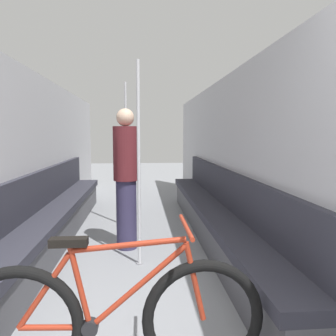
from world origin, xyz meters
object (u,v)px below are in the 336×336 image
Objects in this scene: grab_pole_near at (139,167)px; bicycle at (113,320)px; passenger_standing at (126,177)px; bench_seat_row_left at (52,221)px; bench_seat_row_right at (214,217)px; grab_pole_far at (126,158)px.

bicycle is at bearing -94.78° from grab_pole_near.
bench_seat_row_left is at bearing 134.08° from passenger_standing.
grab_pole_near reaches higher than bench_seat_row_left.
bench_seat_row_right is 3.02× the size of passenger_standing.
grab_pole_far is 1.27× the size of passenger_standing.
grab_pole_near is at bearing 95.20° from bicycle.
passenger_standing is (-0.16, 0.51, -0.17)m from grab_pole_near.
bench_seat_row_left is 2.07m from bench_seat_row_right.
bicycle is 0.80× the size of grab_pole_far.
bicycle is 3.22m from grab_pole_far.
bicycle is (0.95, -2.37, 0.05)m from bench_seat_row_left.
bicycle is 0.80× the size of grab_pole_near.
bench_seat_row_right is at bearing -33.34° from grab_pole_far.
grab_pole_near is at bearing -32.19° from bench_seat_row_left.
bench_seat_row_right is 2.38× the size of grab_pole_near.
passenger_standing is (0.04, -0.95, -0.17)m from grab_pole_far.
bench_seat_row_right is 2.99× the size of bicycle.
grab_pole_far reaches higher than bench_seat_row_right.
bench_seat_row_left is 2.56m from bicycle.
grab_pole_far is at bearing 57.10° from passenger_standing.
grab_pole_far is at bearing 146.66° from bench_seat_row_right.
bicycle is at bearing -68.12° from bench_seat_row_left.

